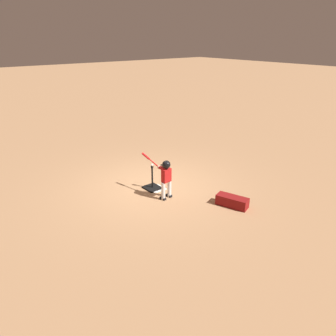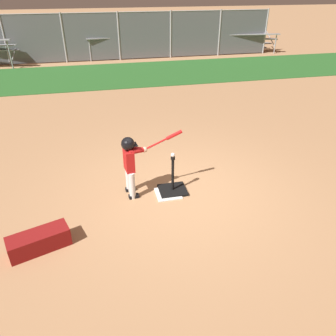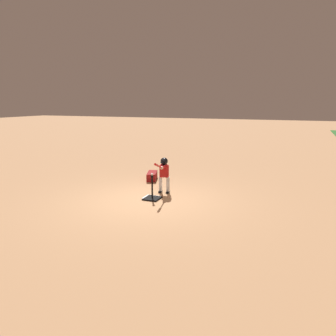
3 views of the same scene
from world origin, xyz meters
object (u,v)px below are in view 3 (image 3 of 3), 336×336
(batter_child, at_px, (164,171))
(batting_tee, at_px, (152,196))
(baseball, at_px, (152,174))
(equipment_bag, at_px, (152,176))

(batter_child, bearing_deg, batting_tee, -5.77)
(batting_tee, relative_size, batter_child, 0.63)
(batter_child, relative_size, baseball, 15.19)
(batting_tee, relative_size, equipment_bag, 0.85)
(batter_child, bearing_deg, baseball, -5.77)
(baseball, bearing_deg, batter_child, 174.23)
(batting_tee, relative_size, baseball, 9.61)
(batting_tee, bearing_deg, baseball, 26.57)
(batting_tee, distance_m, equipment_bag, 2.43)
(baseball, height_order, equipment_bag, baseball)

